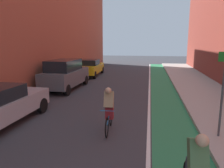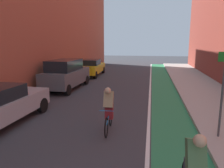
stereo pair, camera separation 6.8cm
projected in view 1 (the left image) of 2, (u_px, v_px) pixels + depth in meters
ground_plane at (106, 97)px, 12.62m from camera, size 78.05×78.05×0.00m
bike_lane_paint at (164, 91)px, 13.99m from camera, size 1.60×35.48×0.00m
lane_divider_stripe at (149, 91)px, 14.14m from camera, size 0.12×35.48×0.00m
sidewalk_right at (204, 92)px, 13.56m from camera, size 3.33×35.48×0.14m
parked_suv_gray at (65, 74)px, 14.48m from camera, size 1.92×4.64×1.98m
parked_sedan_yellow_cab at (90, 67)px, 20.42m from camera, size 1.98×4.67×1.53m
cyclist_mid at (109, 109)px, 7.60m from camera, size 0.48×1.73×1.62m
street_sign_post at (223, 86)px, 6.68m from camera, size 0.44×0.07×2.79m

